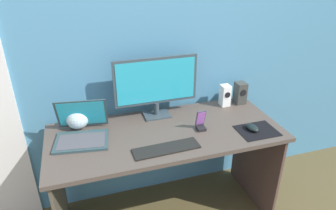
# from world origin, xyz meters

# --- Properties ---
(wall_back) EXTENTS (6.00, 0.04, 2.50)m
(wall_back) POSITION_xyz_m (0.00, 0.37, 1.25)
(wall_back) COLOR teal
(wall_back) RESTS_ON ground_plane
(desk) EXTENTS (1.49, 0.64, 0.74)m
(desk) POSITION_xyz_m (0.00, 0.00, 0.59)
(desk) COLOR #4C4139
(desk) RESTS_ON ground_plane
(monitor) EXTENTS (0.57, 0.14, 0.42)m
(monitor) POSITION_xyz_m (0.00, 0.22, 0.98)
(monitor) COLOR #33434A
(monitor) RESTS_ON desk
(speaker_right) EXTENTS (0.07, 0.09, 0.16)m
(speaker_right) POSITION_xyz_m (0.65, 0.23, 0.82)
(speaker_right) COLOR #393B37
(speaker_right) RESTS_ON desk
(speaker_near_monitor) EXTENTS (0.07, 0.08, 0.16)m
(speaker_near_monitor) POSITION_xyz_m (0.53, 0.23, 0.82)
(speaker_near_monitor) COLOR white
(speaker_near_monitor) RESTS_ON desk
(laptop) EXTENTS (0.35, 0.34, 0.22)m
(laptop) POSITION_xyz_m (-0.51, 0.08, 0.78)
(laptop) COLOR #2D4348
(laptop) RESTS_ON desk
(fishbowl) EXTENTS (0.15, 0.15, 0.15)m
(fishbowl) POSITION_xyz_m (-0.53, 0.21, 0.81)
(fishbowl) COLOR silver
(fishbowl) RESTS_ON desk
(keyboard_external) EXTENTS (0.40, 0.13, 0.01)m
(keyboard_external) POSITION_xyz_m (-0.06, -0.19, 0.74)
(keyboard_external) COLOR black
(keyboard_external) RESTS_ON desk
(mousepad) EXTENTS (0.25, 0.20, 0.00)m
(mousepad) POSITION_xyz_m (0.56, -0.17, 0.74)
(mousepad) COLOR black
(mousepad) RESTS_ON desk
(mouse) EXTENTS (0.07, 0.11, 0.04)m
(mouse) POSITION_xyz_m (0.53, -0.16, 0.76)
(mouse) COLOR black
(mouse) RESTS_ON mousepad
(phone_in_dock) EXTENTS (0.06, 0.06, 0.14)m
(phone_in_dock) POSITION_xyz_m (0.22, -0.04, 0.79)
(phone_in_dock) COLOR black
(phone_in_dock) RESTS_ON desk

